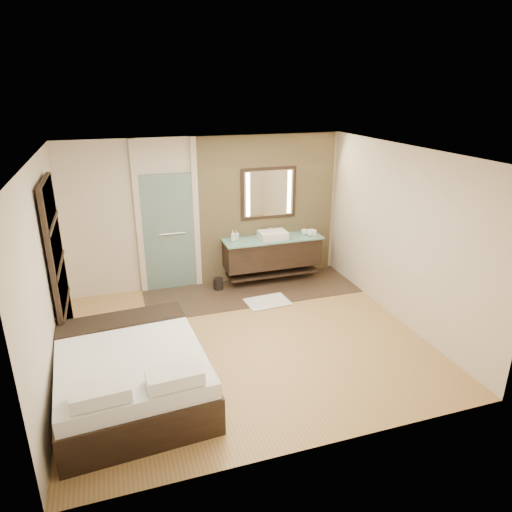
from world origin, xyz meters
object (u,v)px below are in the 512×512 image
object	(u,v)px
vanity	(272,252)
waste_bin	(218,284)
bed	(131,373)
mirror_unit	(269,193)

from	to	relation	value
vanity	waste_bin	world-z (taller)	vanity
bed	waste_bin	world-z (taller)	bed
vanity	mirror_unit	xyz separation A→B (m)	(0.00, 0.24, 1.07)
bed	waste_bin	bearing A→B (deg)	53.97
mirror_unit	bed	world-z (taller)	mirror_unit
vanity	waste_bin	size ratio (longest dim) A/B	8.37
bed	waste_bin	size ratio (longest dim) A/B	9.82
bed	waste_bin	distance (m)	3.17
vanity	bed	distance (m)	3.89
vanity	bed	size ratio (longest dim) A/B	0.85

